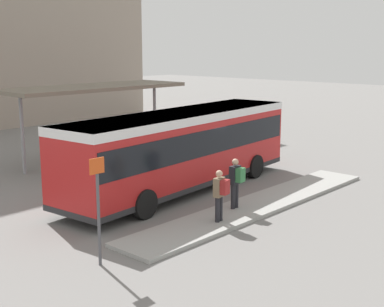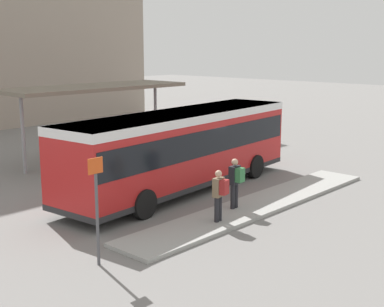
% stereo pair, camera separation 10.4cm
% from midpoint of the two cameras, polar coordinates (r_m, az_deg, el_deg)
% --- Properties ---
extents(ground_plane, '(120.00, 120.00, 0.00)m').
position_cam_midpoint_polar(ground_plane, '(20.79, -0.90, -3.93)').
color(ground_plane, slate).
extents(curb_island, '(12.07, 1.80, 0.12)m').
position_cam_midpoint_polar(curb_island, '(18.84, 7.16, -5.46)').
color(curb_island, '#9E9E99').
rests_on(curb_island, ground_plane).
extents(city_bus, '(11.39, 3.47, 3.05)m').
position_cam_midpoint_polar(city_bus, '(20.39, -0.90, 0.92)').
color(city_bus, red).
rests_on(city_bus, ground_plane).
extents(pedestrian_waiting, '(0.43, 0.46, 1.64)m').
position_cam_midpoint_polar(pedestrian_waiting, '(16.56, 3.14, -4.17)').
color(pedestrian_waiting, '#232328').
rests_on(pedestrian_waiting, curb_island).
extents(pedestrian_companion, '(0.43, 0.46, 1.70)m').
position_cam_midpoint_polar(pedestrian_companion, '(17.93, 4.84, -2.85)').
color(pedestrian_companion, '#232328').
rests_on(pedestrian_companion, curb_island).
extents(bicycle_white, '(0.48, 1.52, 0.66)m').
position_cam_midpoint_polar(bicycle_white, '(29.63, 7.82, 1.26)').
color(bicycle_white, black).
rests_on(bicycle_white, ground_plane).
extents(bicycle_red, '(0.48, 1.54, 0.67)m').
position_cam_midpoint_polar(bicycle_red, '(29.93, 6.60, 1.40)').
color(bicycle_red, black).
rests_on(bicycle_red, ground_plane).
extents(bicycle_black, '(0.48, 1.74, 0.75)m').
position_cam_midpoint_polar(bicycle_black, '(30.25, 5.41, 1.61)').
color(bicycle_black, black).
rests_on(bicycle_black, ground_plane).
extents(bicycle_orange, '(0.48, 1.79, 0.78)m').
position_cam_midpoint_polar(bicycle_orange, '(30.67, 4.36, 1.79)').
color(bicycle_orange, black).
rests_on(bicycle_orange, ground_plane).
extents(station_shelter, '(9.31, 3.15, 3.63)m').
position_cam_midpoint_polar(station_shelter, '(26.24, -10.17, 6.83)').
color(station_shelter, '#706656').
rests_on(station_shelter, ground_plane).
extents(potted_planter_near_shelter, '(0.70, 0.70, 1.16)m').
position_cam_midpoint_polar(potted_planter_near_shelter, '(24.07, -7.84, -0.42)').
color(potted_planter_near_shelter, slate).
rests_on(potted_planter_near_shelter, ground_plane).
extents(platform_sign, '(0.44, 0.08, 2.80)m').
position_cam_midpoint_polar(platform_sign, '(13.64, -9.90, -5.57)').
color(platform_sign, '#4C4C51').
rests_on(platform_sign, ground_plane).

